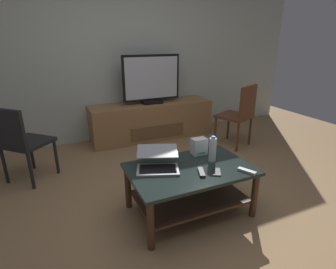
{
  "coord_description": "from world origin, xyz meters",
  "views": [
    {
      "loc": [
        -1.07,
        -1.95,
        1.54
      ],
      "look_at": [
        -0.01,
        0.4,
        0.61
      ],
      "focal_mm": 28.35,
      "sensor_mm": 36.0,
      "label": 1
    }
  ],
  "objects_px": {
    "television": "(152,80)",
    "dining_chair": "(239,113)",
    "laptop": "(158,162)",
    "soundbar_remote": "(247,171)",
    "tv_remote": "(201,172)",
    "router_box": "(199,146)",
    "coffee_table": "(190,181)",
    "cell_phone": "(216,172)",
    "water_bottle_near": "(213,149)",
    "side_chair": "(21,140)",
    "media_cabinet": "(152,120)"
  },
  "relations": [
    {
      "from": "television",
      "to": "dining_chair",
      "type": "distance_m",
      "value": 1.42
    },
    {
      "from": "television",
      "to": "laptop",
      "type": "distance_m",
      "value": 2.05
    },
    {
      "from": "soundbar_remote",
      "to": "tv_remote",
      "type": "bearing_deg",
      "value": 134.12
    },
    {
      "from": "television",
      "to": "router_box",
      "type": "xyz_separation_m",
      "value": [
        -0.18,
        -1.77,
        -0.4
      ]
    },
    {
      "from": "coffee_table",
      "to": "cell_phone",
      "type": "bearing_deg",
      "value": -46.43
    },
    {
      "from": "laptop",
      "to": "soundbar_remote",
      "type": "bearing_deg",
      "value": -30.05
    },
    {
      "from": "laptop",
      "to": "dining_chair",
      "type": "bearing_deg",
      "value": 30.9
    },
    {
      "from": "cell_phone",
      "to": "laptop",
      "type": "bearing_deg",
      "value": 175.98
    },
    {
      "from": "coffee_table",
      "to": "water_bottle_near",
      "type": "xyz_separation_m",
      "value": [
        0.26,
        0.04,
        0.26
      ]
    },
    {
      "from": "dining_chair",
      "to": "laptop",
      "type": "height_order",
      "value": "dining_chair"
    },
    {
      "from": "dining_chair",
      "to": "side_chair",
      "type": "relative_size",
      "value": 1.05
    },
    {
      "from": "router_box",
      "to": "side_chair",
      "type": "bearing_deg",
      "value": 147.93
    },
    {
      "from": "television",
      "to": "router_box",
      "type": "distance_m",
      "value": 1.83
    },
    {
      "from": "media_cabinet",
      "to": "dining_chair",
      "type": "bearing_deg",
      "value": -40.66
    },
    {
      "from": "television",
      "to": "water_bottle_near",
      "type": "bearing_deg",
      "value": -94.43
    },
    {
      "from": "laptop",
      "to": "tv_remote",
      "type": "relative_size",
      "value": 2.92
    },
    {
      "from": "laptop",
      "to": "cell_phone",
      "type": "relative_size",
      "value": 3.34
    },
    {
      "from": "laptop",
      "to": "router_box",
      "type": "bearing_deg",
      "value": 13.43
    },
    {
      "from": "side_chair",
      "to": "water_bottle_near",
      "type": "xyz_separation_m",
      "value": [
        1.67,
        -1.22,
        0.07
      ]
    },
    {
      "from": "media_cabinet",
      "to": "router_box",
      "type": "height_order",
      "value": "router_box"
    },
    {
      "from": "soundbar_remote",
      "to": "television",
      "type": "bearing_deg",
      "value": 65.14
    },
    {
      "from": "dining_chair",
      "to": "side_chair",
      "type": "height_order",
      "value": "dining_chair"
    },
    {
      "from": "media_cabinet",
      "to": "water_bottle_near",
      "type": "height_order",
      "value": "water_bottle_near"
    },
    {
      "from": "coffee_table",
      "to": "side_chair",
      "type": "distance_m",
      "value": 1.9
    },
    {
      "from": "laptop",
      "to": "media_cabinet",
      "type": "bearing_deg",
      "value": 70.59
    },
    {
      "from": "coffee_table",
      "to": "media_cabinet",
      "type": "height_order",
      "value": "media_cabinet"
    },
    {
      "from": "router_box",
      "to": "tv_remote",
      "type": "xyz_separation_m",
      "value": [
        -0.19,
        -0.36,
        -0.07
      ]
    },
    {
      "from": "water_bottle_near",
      "to": "cell_phone",
      "type": "height_order",
      "value": "water_bottle_near"
    },
    {
      "from": "router_box",
      "to": "tv_remote",
      "type": "bearing_deg",
      "value": -117.36
    },
    {
      "from": "tv_remote",
      "to": "laptop",
      "type": "bearing_deg",
      "value": 162.58
    },
    {
      "from": "laptop",
      "to": "water_bottle_near",
      "type": "bearing_deg",
      "value": -8.32
    },
    {
      "from": "cell_phone",
      "to": "tv_remote",
      "type": "xyz_separation_m",
      "value": [
        -0.13,
        0.04,
        0.01
      ]
    },
    {
      "from": "coffee_table",
      "to": "television",
      "type": "bearing_deg",
      "value": 78.52
    },
    {
      "from": "cell_phone",
      "to": "coffee_table",
      "type": "bearing_deg",
      "value": 163.34
    },
    {
      "from": "media_cabinet",
      "to": "tv_remote",
      "type": "xyz_separation_m",
      "value": [
        -0.37,
        -2.16,
        0.18
      ]
    },
    {
      "from": "media_cabinet",
      "to": "laptop",
      "type": "xyz_separation_m",
      "value": [
        -0.67,
        -1.91,
        0.22
      ]
    },
    {
      "from": "television",
      "to": "water_bottle_near",
      "type": "distance_m",
      "value": 2.01
    },
    {
      "from": "coffee_table",
      "to": "side_chair",
      "type": "relative_size",
      "value": 1.24
    },
    {
      "from": "dining_chair",
      "to": "cell_phone",
      "type": "bearing_deg",
      "value": -134.36
    },
    {
      "from": "tv_remote",
      "to": "water_bottle_near",
      "type": "bearing_deg",
      "value": 59.74
    },
    {
      "from": "dining_chair",
      "to": "soundbar_remote",
      "type": "bearing_deg",
      "value": -126.28
    },
    {
      "from": "side_chair",
      "to": "soundbar_remote",
      "type": "distance_m",
      "value": 2.38
    },
    {
      "from": "side_chair",
      "to": "tv_remote",
      "type": "xyz_separation_m",
      "value": [
        1.45,
        -1.39,
        -0.03
      ]
    },
    {
      "from": "media_cabinet",
      "to": "water_bottle_near",
      "type": "bearing_deg",
      "value": -94.38
    },
    {
      "from": "cell_phone",
      "to": "router_box",
      "type": "bearing_deg",
      "value": 110.93
    },
    {
      "from": "water_bottle_near",
      "to": "cell_phone",
      "type": "bearing_deg",
      "value": -113.79
    },
    {
      "from": "television",
      "to": "dining_chair",
      "type": "bearing_deg",
      "value": -39.96
    },
    {
      "from": "television",
      "to": "tv_remote",
      "type": "xyz_separation_m",
      "value": [
        -0.37,
        -2.14,
        -0.47
      ]
    },
    {
      "from": "coffee_table",
      "to": "television",
      "type": "relative_size",
      "value": 1.2
    },
    {
      "from": "media_cabinet",
      "to": "soundbar_remote",
      "type": "height_order",
      "value": "media_cabinet"
    }
  ]
}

